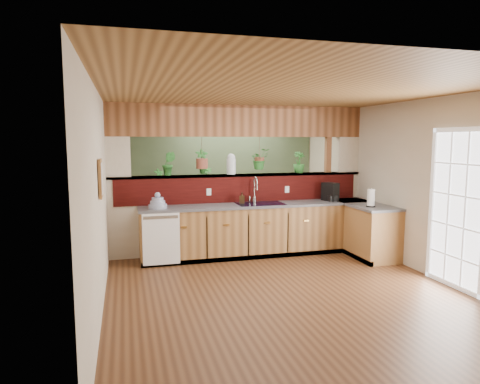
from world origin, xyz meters
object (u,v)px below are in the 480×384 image
object	(u,v)px
faucet	(255,189)
dish_stack	(158,203)
coffee_maker	(330,192)
shelving_console	(183,209)
glass_jar	(231,164)
soap_dispenser	(242,198)
paper_towel	(371,198)

from	to	relation	value
faucet	dish_stack	distance (m)	1.72
faucet	coffee_maker	xyz separation A→B (m)	(1.39, -0.15, -0.10)
dish_stack	shelving_console	bearing A→B (deg)	72.89
faucet	glass_jar	distance (m)	0.61
soap_dispenser	glass_jar	world-z (taller)	glass_jar
glass_jar	coffee_maker	bearing A→B (deg)	-11.80
coffee_maker	paper_towel	world-z (taller)	coffee_maker
coffee_maker	glass_jar	xyz separation A→B (m)	(-1.76, 0.37, 0.52)
glass_jar	shelving_console	world-z (taller)	glass_jar
coffee_maker	paper_towel	bearing A→B (deg)	-89.96
faucet	shelving_console	distance (m)	2.42
coffee_maker	shelving_console	xyz separation A→B (m)	(-2.37, 2.27, -0.55)
dish_stack	paper_towel	xyz separation A→B (m)	(3.41, -0.75, 0.06)
soap_dispenser	shelving_console	size ratio (longest dim) A/B	0.14
paper_towel	glass_jar	size ratio (longest dim) A/B	0.85
dish_stack	soap_dispenser	distance (m)	1.46
faucet	dish_stack	xyz separation A→B (m)	(-1.70, -0.21, -0.17)
coffee_maker	paper_towel	distance (m)	0.87
coffee_maker	glass_jar	world-z (taller)	glass_jar
glass_jar	paper_towel	bearing A→B (deg)	-29.50
faucet	soap_dispenser	bearing A→B (deg)	-169.27
soap_dispenser	paper_towel	size ratio (longest dim) A/B	0.63
paper_towel	faucet	bearing A→B (deg)	150.69
shelving_console	glass_jar	bearing A→B (deg)	-74.41
paper_towel	glass_jar	bearing A→B (deg)	150.50
dish_stack	soap_dispenser	xyz separation A→B (m)	(1.45, 0.16, 0.02)
dish_stack	glass_jar	xyz separation A→B (m)	(1.33, 0.43, 0.59)
faucet	soap_dispenser	world-z (taller)	faucet
dish_stack	coffee_maker	distance (m)	3.09
dish_stack	shelving_console	world-z (taller)	dish_stack
paper_towel	dish_stack	bearing A→B (deg)	167.60
coffee_maker	shelving_console	world-z (taller)	coffee_maker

